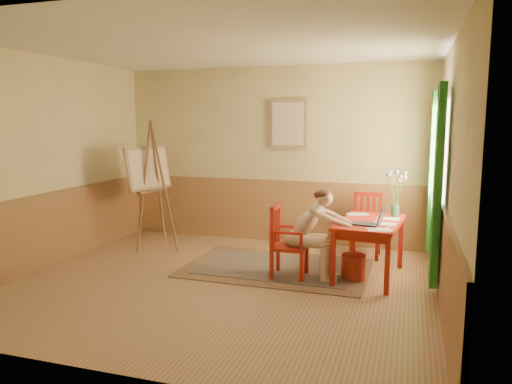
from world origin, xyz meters
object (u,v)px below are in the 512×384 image
(chair_left, at_px, (286,242))
(figure, at_px, (312,230))
(table, at_px, (370,228))
(easel, at_px, (150,173))
(chair_back, at_px, (366,225))
(laptop, at_px, (371,221))

(chair_left, height_order, figure, figure)
(table, bearing_deg, chair_left, -162.84)
(figure, distance_m, easel, 2.79)
(table, relative_size, figure, 1.12)
(chair_left, relative_size, chair_back, 1.00)
(easel, bearing_deg, figure, -15.58)
(chair_back, relative_size, figure, 0.80)
(chair_left, xyz_separation_m, figure, (0.32, 0.01, 0.17))
(table, distance_m, chair_back, 1.02)
(figure, bearing_deg, easel, 164.42)
(table, height_order, figure, figure)
(table, xyz_separation_m, chair_back, (-0.12, 1.00, -0.17))
(figure, xyz_separation_m, easel, (-2.64, 0.74, 0.53))
(laptop, distance_m, easel, 3.42)
(chair_left, xyz_separation_m, chair_back, (0.87, 1.30, 0.00))
(chair_back, bearing_deg, chair_left, -123.68)
(chair_left, bearing_deg, chair_back, 56.32)
(table, distance_m, laptop, 0.28)
(figure, bearing_deg, laptop, 4.14)
(laptop, relative_size, easel, 0.21)
(chair_back, height_order, figure, figure)
(chair_left, relative_size, figure, 0.80)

